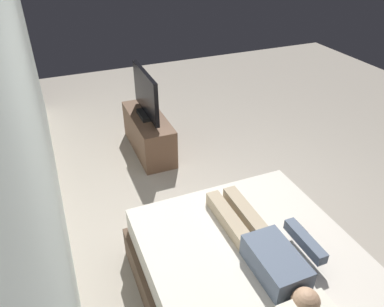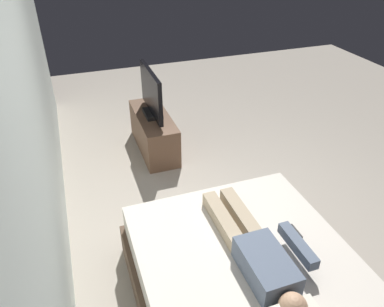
{
  "view_description": "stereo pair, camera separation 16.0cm",
  "coord_description": "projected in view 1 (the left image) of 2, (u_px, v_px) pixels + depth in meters",
  "views": [
    {
      "loc": [
        -2.33,
        1.37,
        2.59
      ],
      "look_at": [
        0.43,
        0.24,
        0.69
      ],
      "focal_mm": 34.36,
      "sensor_mm": 36.0,
      "label": 1
    },
    {
      "loc": [
        -2.38,
        1.22,
        2.59
      ],
      "look_at": [
        0.43,
        0.24,
        0.69
      ],
      "focal_mm": 34.36,
      "sensor_mm": 36.0,
      "label": 2
    }
  ],
  "objects": [
    {
      "name": "ground_plane",
      "position": [
        230.0,
        228.0,
        3.65
      ],
      "size": [
        10.0,
        10.0,
        0.0
      ],
      "primitive_type": "plane",
      "color": "#ADA393"
    },
    {
      "name": "back_wall",
      "position": [
        29.0,
        111.0,
        2.71
      ],
      "size": [
        6.4,
        0.1,
        2.8
      ],
      "primitive_type": "cube",
      "color": "silver",
      "rests_on": "ground"
    },
    {
      "name": "bed",
      "position": [
        258.0,
        287.0,
        2.75
      ],
      "size": [
        1.91,
        1.6,
        0.54
      ],
      "color": "brown",
      "rests_on": "ground"
    },
    {
      "name": "person",
      "position": [
        267.0,
        249.0,
        2.6
      ],
      "size": [
        1.26,
        0.46,
        0.18
      ],
      "color": "slate",
      "rests_on": "bed"
    },
    {
      "name": "remote",
      "position": [
        300.0,
        227.0,
        2.88
      ],
      "size": [
        0.15,
        0.04,
        0.02
      ],
      "primitive_type": "cube",
      "color": "black",
      "rests_on": "bed"
    },
    {
      "name": "tv_stand",
      "position": [
        149.0,
        133.0,
        4.76
      ],
      "size": [
        1.1,
        0.4,
        0.5
      ],
      "primitive_type": "cube",
      "color": "brown",
      "rests_on": "ground"
    },
    {
      "name": "tv",
      "position": [
        146.0,
        95.0,
        4.47
      ],
      "size": [
        0.88,
        0.2,
        0.59
      ],
      "color": "black",
      "rests_on": "tv_stand"
    }
  ]
}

